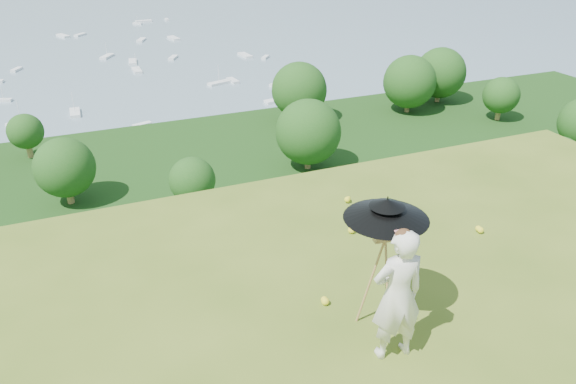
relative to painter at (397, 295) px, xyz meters
name	(u,v)px	position (x,y,z in m)	size (l,w,h in m)	color
forest_slope	(166,353)	(1.26, 33.56, -29.93)	(140.00, 56.00, 22.00)	black
shoreline_tier	(115,216)	(1.26, 73.56, -36.93)	(170.00, 28.00, 8.00)	slate
bay_water	(58,23)	(1.26, 238.56, -34.93)	(700.00, 700.00, 0.00)	slate
slope_trees	(148,211)	(1.26, 33.56, -15.93)	(110.00, 50.00, 6.00)	#174C17
harbor_town	(109,177)	(1.26, 73.56, -30.43)	(110.00, 22.00, 5.00)	beige
moored_boats	(23,73)	(-11.24, 159.56, -34.58)	(140.00, 140.00, 0.70)	white
painter	(397,295)	(0.00, 0.00, 0.00)	(0.68, 0.44, 1.85)	silver
field_easel	(382,273)	(0.15, 0.59, -0.09)	(0.63, 0.63, 1.66)	#95633E
sun_umbrella	(386,217)	(0.16, 0.62, 0.74)	(1.09, 1.09, 0.59)	black
painter_cap	(404,234)	(0.00, 0.00, 0.87)	(0.21, 0.25, 0.10)	#CE7178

